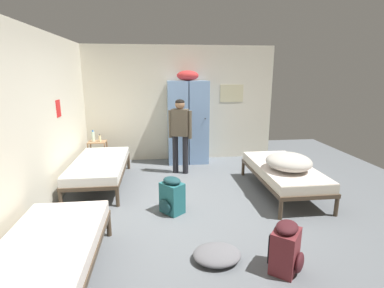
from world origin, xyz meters
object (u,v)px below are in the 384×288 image
locker_bank (188,121)px  backpack_maroon (286,248)px  lotion_bottle (100,138)px  clothes_pile_grey (217,254)px  water_bottle (93,136)px  shelf_unit (98,151)px  bed_left_rear (100,166)px  bed_right (283,171)px  backpack_teal (172,196)px  bedding_heap (289,162)px  person_traveler (180,129)px  bed_left_front (45,255)px

locker_bank → backpack_maroon: 4.06m
lotion_bottle → clothes_pile_grey: bearing=-62.1°
water_bottle → shelf_unit: bearing=-14.0°
water_bottle → backpack_maroon: water_bottle is taller
bed_left_rear → bed_right: size_ratio=1.00×
bed_left_rear → water_bottle: (-0.33, 1.17, 0.30)m
backpack_teal → clothes_pile_grey: 1.28m
bedding_heap → backpack_maroon: size_ratio=1.40×
shelf_unit → person_traveler: 1.96m
water_bottle → backpack_maroon: (2.69, -3.84, -0.42)m
shelf_unit → backpack_maroon: bearing=-55.7°
locker_bank → lotion_bottle: size_ratio=12.25×
bed_left_rear → bed_left_front: bearing=-90.0°
shelf_unit → bed_left_rear: (0.25, -1.15, 0.04)m
bedding_heap → backpack_teal: (-1.91, -0.31, -0.37)m
bed_right → person_traveler: person_traveler is taller
bed_right → bedding_heap: (-0.02, -0.23, 0.24)m
person_traveler → lotion_bottle: bearing=160.8°
lotion_bottle → backpack_teal: bearing=-58.6°
water_bottle → locker_bank: bearing=2.9°
water_bottle → lotion_bottle: size_ratio=1.46×
bed_left_rear → clothes_pile_grey: bed_left_rear is taller
shelf_unit → lotion_bottle: (0.07, -0.04, 0.30)m
locker_bank → bed_left_front: bearing=-113.8°
bed_right → lotion_bottle: bearing=151.8°
shelf_unit → bed_left_front: size_ratio=0.30×
shelf_unit → clothes_pile_grey: 4.07m
bed_right → water_bottle: size_ratio=7.71×
locker_bank → bed_right: size_ratio=1.09×
bed_left_rear → backpack_teal: size_ratio=3.45×
bed_right → lotion_bottle: size_ratio=11.25×
bed_left_rear → locker_bank: bearing=36.1°
locker_bank → bed_right: (1.43, -1.97, -0.59)m
bed_right → person_traveler: size_ratio=1.25×
locker_bank → bed_left_front: locker_bank is taller
locker_bank → shelf_unit: bearing=-176.4°
locker_bank → bed_left_rear: size_ratio=1.09×
bed_right → backpack_maroon: backpack_maroon is taller
clothes_pile_grey → bedding_heap: bearing=45.5°
bed_left_rear → clothes_pile_grey: 2.96m
bed_left_rear → backpack_maroon: (2.36, -2.67, -0.12)m
bed_left_rear → backpack_maroon: bearing=-48.6°
bedding_heap → bed_right: bearing=83.9°
locker_bank → bedding_heap: size_ratio=2.69×
bed_left_front → backpack_teal: bearing=49.5°
bed_right → backpack_maroon: size_ratio=3.45×
bedding_heap → lotion_bottle: (-3.34, 2.03, 0.02)m
bed_right → backpack_maroon: (-0.82, -1.98, -0.12)m
lotion_bottle → clothes_pile_grey: size_ratio=0.31×
bed_right → water_bottle: (-3.51, 1.86, 0.30)m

